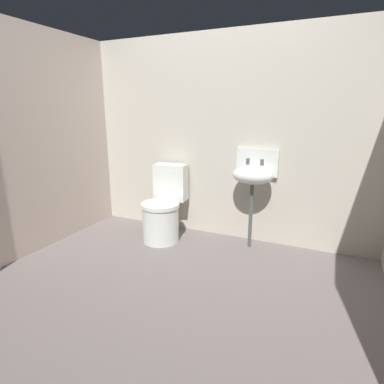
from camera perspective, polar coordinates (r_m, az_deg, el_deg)
The scene contains 5 objects.
ground_plane at distance 2.69m, azimuth -2.60°, elevation -16.89°, with size 3.50×2.65×0.08m, color slate.
wall_back at distance 3.39m, azimuth 6.37°, elevation 9.50°, with size 3.50×0.10×2.12m, color beige.
wall_left at distance 3.41m, azimuth -26.92°, elevation 8.04°, with size 0.10×2.45×2.12m, color beige.
toilet_near_wall at distance 3.40m, azimuth -5.12°, elevation -3.21°, with size 0.44×0.63×0.78m.
sink at distance 3.14m, azimuth 11.06°, elevation 3.21°, with size 0.42×0.35×0.99m.
Camera 1 is at (1.05, -2.03, 1.38)m, focal length 29.45 mm.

